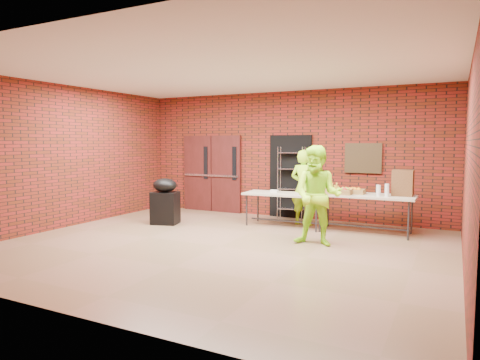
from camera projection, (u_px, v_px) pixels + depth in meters
The scene contains 19 objects.
room at pixel (219, 160), 7.77m from camera, with size 8.08×7.08×3.28m.
double_doors at pixel (212, 173), 11.86m from camera, with size 1.78×0.12×2.10m.
dark_doorway at pixel (290, 177), 10.84m from camera, with size 1.10×0.06×2.10m, color black.
bronze_plaque at pixel (363, 158), 9.98m from camera, with size 0.85×0.04×0.70m, color #3B2D17.
wire_rack at pixel (291, 183), 10.70m from camera, with size 0.66×0.22×1.81m, color #B5B4BB, non-canonical shape.
table_left at pixel (285, 196), 9.73m from camera, with size 1.89×0.86×0.76m.
table_right at pixel (366, 198), 9.01m from camera, with size 2.00×0.85×0.82m.
basket_bananas at pixel (332, 191), 9.21m from camera, with size 0.43×0.33×0.13m.
basket_oranges at pixel (355, 191), 9.13m from camera, with size 0.41×0.32×0.13m.
basket_apples at pixel (340, 191), 9.05m from camera, with size 0.48×0.37×0.15m.
muffin_tray at pixel (310, 193), 9.45m from camera, with size 0.37×0.37×0.09m.
napkin_box at pixel (274, 191), 9.89m from camera, with size 0.17×0.11×0.06m, color silver.
coffee_dispenser at pixel (403, 183), 8.78m from camera, with size 0.41×0.36×0.53m, color brown.
cup_stack_front at pixel (379, 191), 8.72m from camera, with size 0.07×0.07×0.22m, color silver.
cup_stack_mid at pixel (387, 190), 8.65m from camera, with size 0.09×0.09×0.26m, color silver.
cup_stack_back at pixel (378, 190), 8.89m from camera, with size 0.07×0.07×0.22m, color silver.
covered_grill at pixel (165, 201), 10.05m from camera, with size 0.70×0.64×1.08m.
volunteer_woman at pixel (303, 187), 9.90m from camera, with size 0.64×0.42×1.75m, color #AAFD1C.
volunteer_man at pixel (318, 196), 7.93m from camera, with size 0.91×0.71×1.86m, color #AAFD1C.
Camera 1 is at (3.84, -6.76, 1.93)m, focal length 32.00 mm.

